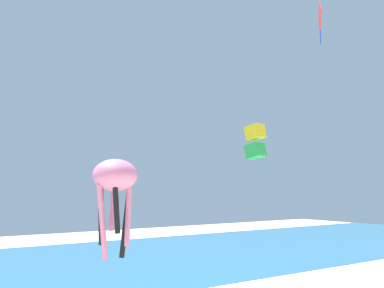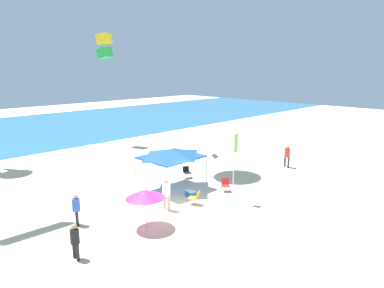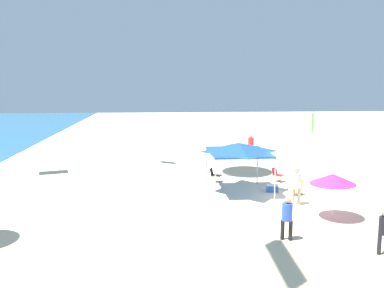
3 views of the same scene
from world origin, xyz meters
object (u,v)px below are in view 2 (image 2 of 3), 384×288
(folding_chair_right_of_tent, at_px, (187,171))
(folding_chair_near_cooler, at_px, (195,197))
(cooler_box, at_px, (190,194))
(folding_chair_left_of_tent, at_px, (225,184))
(banner_flag, at_px, (234,161))
(person_kite_handler, at_px, (166,191))
(person_watching_sky, at_px, (76,207))
(kite_box_yellow, at_px, (104,46))
(person_by_tent, at_px, (287,154))
(beach_umbrella, at_px, (145,194))
(canopy_tent, at_px, (171,154))
(person_beachcomber, at_px, (75,239))

(folding_chair_right_of_tent, bearing_deg, folding_chair_near_cooler, -109.38)
(cooler_box, bearing_deg, folding_chair_left_of_tent, -21.55)
(banner_flag, distance_m, person_kite_handler, 4.24)
(person_watching_sky, height_order, kite_box_yellow, kite_box_yellow)
(kite_box_yellow, bearing_deg, person_by_tent, 91.61)
(folding_chair_left_of_tent, relative_size, kite_box_yellow, 0.33)
(banner_flag, bearing_deg, folding_chair_near_cooler, 140.71)
(beach_umbrella, height_order, person_kite_handler, beach_umbrella)
(person_kite_handler, distance_m, person_by_tent, 12.35)
(folding_chair_left_of_tent, height_order, kite_box_yellow, kite_box_yellow)
(folding_chair_right_of_tent, distance_m, person_by_tent, 8.42)
(person_kite_handler, xyz_separation_m, kite_box_yellow, (7.08, 17.16, 8.85))
(canopy_tent, distance_m, folding_chair_left_of_tent, 4.04)
(person_watching_sky, height_order, person_by_tent, person_by_tent)
(person_watching_sky, bearing_deg, folding_chair_right_of_tent, -57.09)
(cooler_box, distance_m, person_watching_sky, 6.97)
(folding_chair_near_cooler, relative_size, cooler_box, 1.22)
(folding_chair_left_of_tent, bearing_deg, banner_flag, -81.04)
(person_beachcomber, xyz_separation_m, person_watching_sky, (1.55, 2.93, 0.06))
(person_beachcomber, distance_m, kite_box_yellow, 24.19)
(canopy_tent, height_order, person_watching_sky, canopy_tent)
(folding_chair_right_of_tent, height_order, person_beachcomber, person_beachcomber)
(beach_umbrella, relative_size, person_by_tent, 1.07)
(folding_chair_left_of_tent, xyz_separation_m, person_by_tent, (7.64, -0.10, 0.63))
(beach_umbrella, bearing_deg, banner_flag, -11.90)
(folding_chair_near_cooler, bearing_deg, banner_flag, 114.64)
(canopy_tent, xyz_separation_m, cooler_box, (-0.12, -1.86, -2.21))
(folding_chair_near_cooler, bearing_deg, folding_chair_right_of_tent, -155.39)
(folding_chair_left_of_tent, xyz_separation_m, kite_box_yellow, (2.38, 17.57, 9.48))
(folding_chair_near_cooler, xyz_separation_m, banner_flag, (1.76, -1.44, 2.07))
(folding_chair_near_cooler, bearing_deg, person_watching_sky, -47.76)
(canopy_tent, distance_m, beach_umbrella, 5.69)
(canopy_tent, height_order, person_by_tent, canopy_tent)
(banner_flag, bearing_deg, kite_box_yellow, 79.22)
(cooler_box, distance_m, person_by_tent, 10.05)
(cooler_box, bearing_deg, person_watching_sky, 168.96)
(banner_flag, bearing_deg, person_beachcomber, 174.31)
(canopy_tent, bearing_deg, beach_umbrella, -145.24)
(canopy_tent, xyz_separation_m, person_kite_handler, (-2.50, -2.36, -1.31))
(folding_chair_right_of_tent, xyz_separation_m, cooler_box, (-2.50, -2.82, -0.27))
(banner_flag, distance_m, person_watching_sky, 8.89)
(beach_umbrella, height_order, folding_chair_left_of_tent, beach_umbrella)
(canopy_tent, relative_size, person_beachcomber, 2.31)
(canopy_tent, bearing_deg, cooler_box, -93.71)
(folding_chair_right_of_tent, xyz_separation_m, person_kite_handler, (-4.88, -3.32, 0.63))
(person_by_tent, relative_size, kite_box_yellow, 0.75)
(folding_chair_right_of_tent, height_order, person_by_tent, person_by_tent)
(folding_chair_right_of_tent, xyz_separation_m, person_beachcomber, (-10.85, -4.42, 0.45))
(person_beachcomber, bearing_deg, person_watching_sky, -29.92)
(banner_flag, height_order, person_watching_sky, banner_flag)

